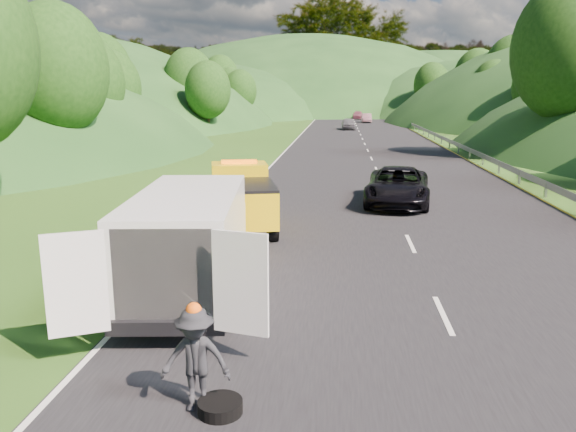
# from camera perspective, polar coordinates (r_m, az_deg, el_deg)

# --- Properties ---
(ground) EXTENTS (320.00, 320.00, 0.00)m
(ground) POSITION_cam_1_polar(r_m,az_deg,el_deg) (14.69, 2.44, -6.69)
(ground) COLOR #38661E
(ground) RESTS_ON ground
(road_surface) EXTENTS (14.00, 200.00, 0.02)m
(road_surface) POSITION_cam_1_polar(r_m,az_deg,el_deg) (54.13, 7.81, 7.25)
(road_surface) COLOR black
(road_surface) RESTS_ON ground
(guardrail) EXTENTS (0.06, 140.00, 1.52)m
(guardrail) POSITION_cam_1_polar(r_m,az_deg,el_deg) (67.23, 13.65, 8.01)
(guardrail) COLOR gray
(guardrail) RESTS_ON ground
(tree_line_left) EXTENTS (14.00, 140.00, 14.00)m
(tree_line_left) POSITION_cam_1_polar(r_m,az_deg,el_deg) (76.59, -9.71, 8.68)
(tree_line_left) COLOR #2A5318
(tree_line_left) RESTS_ON ground
(tree_line_right) EXTENTS (14.00, 140.00, 14.00)m
(tree_line_right) POSITION_cam_1_polar(r_m,az_deg,el_deg) (77.32, 22.30, 7.97)
(tree_line_right) COLOR #2A5318
(tree_line_right) RESTS_ON ground
(hills_backdrop) EXTENTS (201.00, 288.60, 44.00)m
(hills_backdrop) POSITION_cam_1_polar(r_m,az_deg,el_deg) (148.76, 7.66, 10.50)
(hills_backdrop) COLOR #2D5B23
(hills_backdrop) RESTS_ON ground
(tow_truck) EXTENTS (3.25, 5.83, 2.37)m
(tow_truck) POSITION_cam_1_polar(r_m,az_deg,el_deg) (20.11, -4.76, 1.94)
(tow_truck) COLOR black
(tow_truck) RESTS_ON ground
(white_van) EXTENTS (3.90, 7.41, 2.54)m
(white_van) POSITION_cam_1_polar(r_m,az_deg,el_deg) (13.59, -9.93, -2.14)
(white_van) COLOR black
(white_van) RESTS_ON ground
(woman) EXTENTS (0.54, 0.70, 1.82)m
(woman) POSITION_cam_1_polar(r_m,az_deg,el_deg) (16.56, -11.47, -4.71)
(woman) COLOR silver
(woman) RESTS_ON ground
(child) EXTENTS (0.58, 0.51, 0.99)m
(child) POSITION_cam_1_polar(r_m,az_deg,el_deg) (14.10, -4.93, -7.56)
(child) COLOR tan
(child) RESTS_ON ground
(worker) EXTENTS (1.10, 0.67, 1.66)m
(worker) POSITION_cam_1_polar(r_m,az_deg,el_deg) (9.31, -9.18, -18.88)
(worker) COLOR black
(worker) RESTS_ON ground
(suitcase) EXTENTS (0.45, 0.35, 0.64)m
(suitcase) POSITION_cam_1_polar(r_m,az_deg,el_deg) (16.50, -10.88, -3.59)
(suitcase) COLOR #616049
(suitcase) RESTS_ON ground
(spare_tire) EXTENTS (0.69, 0.69, 0.20)m
(spare_tire) POSITION_cam_1_polar(r_m,az_deg,el_deg) (9.17, -6.88, -19.32)
(spare_tire) COLOR black
(spare_tire) RESTS_ON ground
(passing_suv) EXTENTS (3.32, 6.01, 1.59)m
(passing_suv) POSITION_cam_1_polar(r_m,az_deg,el_deg) (25.15, 11.00, 1.19)
(passing_suv) COLOR black
(passing_suv) RESTS_ON ground
(dist_car_a) EXTENTS (1.80, 4.46, 1.52)m
(dist_car_a) POSITION_cam_1_polar(r_m,az_deg,el_deg) (75.19, 6.15, 8.72)
(dist_car_a) COLOR #525157
(dist_car_a) RESTS_ON ground
(dist_car_b) EXTENTS (1.52, 4.35, 1.43)m
(dist_car_b) POSITION_cam_1_polar(r_m,az_deg,el_deg) (93.23, 7.97, 9.38)
(dist_car_b) COLOR #754E58
(dist_car_b) RESTS_ON ground
(dist_car_c) EXTENTS (1.95, 4.79, 1.39)m
(dist_car_c) POSITION_cam_1_polar(r_m,az_deg,el_deg) (104.78, 7.12, 9.73)
(dist_car_c) COLOR #854253
(dist_car_c) RESTS_ON ground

